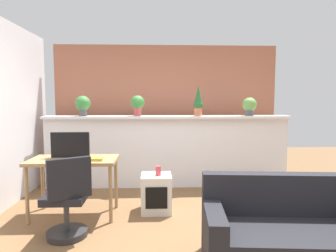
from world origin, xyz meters
The scene contains 15 objects.
ground_plane centered at (0.00, 0.00, 0.00)m, with size 12.00×12.00×0.00m, color brown.
divider_wall centered at (0.00, 2.00, 0.59)m, with size 4.11×0.16×1.19m, color silver.
plant_shelf centered at (0.00, 1.96, 1.21)m, with size 4.11×0.31×0.04m, color silver.
brick_wall_behind centered at (0.00, 2.60, 1.25)m, with size 4.11×0.10×2.50m, color #AD664C.
potted_plant_0 centered at (-1.41, 1.98, 1.42)m, with size 0.25×0.25×0.34m.
potted_plant_1 centered at (-0.50, 1.95, 1.43)m, with size 0.23×0.23×0.34m.
potted_plant_2 centered at (0.51, 1.92, 1.47)m, with size 0.16×0.16×0.50m.
potted_plant_3 centered at (1.39, 1.97, 1.40)m, with size 0.24×0.24×0.31m.
desk centered at (-1.26, 0.76, 0.67)m, with size 1.10×0.60×0.75m.
tv_monitor centered at (-1.32, 0.84, 0.92)m, with size 0.49×0.04×0.33m, color black.
office_chair centered at (-1.16, 0.11, 0.39)m, with size 0.52×0.52×0.91m.
side_cube_shelf centered at (-0.20, 0.86, 0.25)m, with size 0.40×0.41×0.50m.
vase_on_shelf centered at (-0.17, 0.83, 0.56)m, with size 0.07×0.07×0.13m, color #CC3D47.
book_on_desk centered at (-0.96, 0.63, 0.77)m, with size 0.19×0.12×0.04m, color gold.
couch centered at (1.00, -0.55, 0.28)m, with size 1.62×0.89×0.80m.
Camera 1 is at (-0.21, -3.06, 1.52)m, focal length 31.96 mm.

